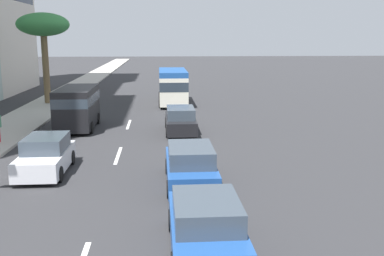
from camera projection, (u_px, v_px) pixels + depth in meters
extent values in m
plane|color=#2D2D30|center=(135.00, 106.00, 37.24)|extent=(198.00, 198.00, 0.00)
cube|color=#B2ADA3|center=(46.00, 106.00, 36.69)|extent=(162.00, 3.59, 0.15)
cube|color=silver|center=(118.00, 155.00, 21.63)|extent=(3.20, 0.16, 0.01)
cube|color=silver|center=(129.00, 124.00, 29.33)|extent=(3.20, 0.16, 0.01)
cube|color=silver|center=(46.00, 160.00, 18.74)|extent=(4.08, 1.77, 0.76)
cube|color=#38424C|center=(46.00, 143.00, 18.80)|extent=(2.24, 1.62, 0.62)
cylinder|color=black|center=(59.00, 174.00, 17.61)|extent=(0.64, 0.22, 0.64)
cylinder|color=black|center=(17.00, 175.00, 17.50)|extent=(0.64, 0.22, 0.64)
cylinder|color=black|center=(71.00, 157.00, 20.09)|extent=(0.64, 0.22, 0.64)
cylinder|color=black|center=(35.00, 158.00, 19.97)|extent=(0.64, 0.22, 0.64)
cube|color=silver|center=(173.00, 88.00, 38.06)|extent=(6.70, 2.29, 2.27)
cube|color=#1E4C93|center=(173.00, 72.00, 37.79)|extent=(6.70, 2.29, 0.43)
cube|color=#28333D|center=(173.00, 83.00, 37.97)|extent=(6.72, 2.29, 0.76)
cylinder|color=black|center=(160.00, 96.00, 40.07)|extent=(0.84, 0.26, 0.84)
cylinder|color=black|center=(184.00, 96.00, 40.23)|extent=(0.84, 0.26, 0.84)
cylinder|color=black|center=(160.00, 103.00, 36.27)|extent=(0.84, 0.26, 0.84)
cylinder|color=black|center=(187.00, 102.00, 36.43)|extent=(0.84, 0.26, 0.84)
cube|color=black|center=(77.00, 107.00, 27.75)|extent=(5.14, 2.10, 2.39)
cube|color=#2D3842|center=(77.00, 98.00, 27.64)|extent=(5.15, 2.10, 0.57)
cylinder|color=black|center=(91.00, 128.00, 26.52)|extent=(0.72, 0.24, 0.72)
cylinder|color=black|center=(57.00, 128.00, 26.38)|extent=(0.72, 0.24, 0.72)
cylinder|color=black|center=(98.00, 118.00, 29.53)|extent=(0.72, 0.24, 0.72)
cylinder|color=black|center=(67.00, 119.00, 29.39)|extent=(0.72, 0.24, 0.72)
cube|color=black|center=(180.00, 123.00, 26.84)|extent=(4.55, 1.74, 0.76)
cube|color=#38424C|center=(181.00, 113.00, 26.48)|extent=(2.50, 1.60, 0.62)
cylinder|color=black|center=(167.00, 123.00, 28.21)|extent=(0.64, 0.22, 0.64)
cylinder|color=black|center=(192.00, 122.00, 28.33)|extent=(0.64, 0.22, 0.64)
cylinder|color=black|center=(168.00, 132.00, 25.46)|extent=(0.64, 0.22, 0.64)
cylinder|color=black|center=(196.00, 132.00, 25.57)|extent=(0.64, 0.22, 0.64)
cube|color=#1E478C|center=(190.00, 170.00, 17.32)|extent=(4.64, 1.83, 0.78)
cube|color=#38424C|center=(191.00, 154.00, 16.95)|extent=(2.55, 1.68, 0.63)
cylinder|color=black|center=(168.00, 166.00, 18.71)|extent=(0.64, 0.22, 0.64)
cylinder|color=black|center=(208.00, 165.00, 18.83)|extent=(0.64, 0.22, 0.64)
cylinder|color=black|center=(170.00, 189.00, 15.90)|extent=(0.64, 0.22, 0.64)
cylinder|color=black|center=(216.00, 188.00, 16.02)|extent=(0.64, 0.22, 0.64)
cube|color=#1E478C|center=(205.00, 231.00, 11.91)|extent=(4.32, 1.86, 0.75)
cube|color=#38424C|center=(206.00, 210.00, 11.56)|extent=(2.37, 1.71, 0.61)
cylinder|color=black|center=(172.00, 220.00, 13.20)|extent=(0.64, 0.22, 0.64)
cylinder|color=black|center=(229.00, 218.00, 13.32)|extent=(0.64, 0.22, 0.64)
cylinder|color=brown|center=(46.00, 68.00, 37.43)|extent=(0.54, 0.54, 5.92)
ellipsoid|color=#388442|center=(43.00, 24.00, 36.71)|extent=(4.29, 4.29, 1.93)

